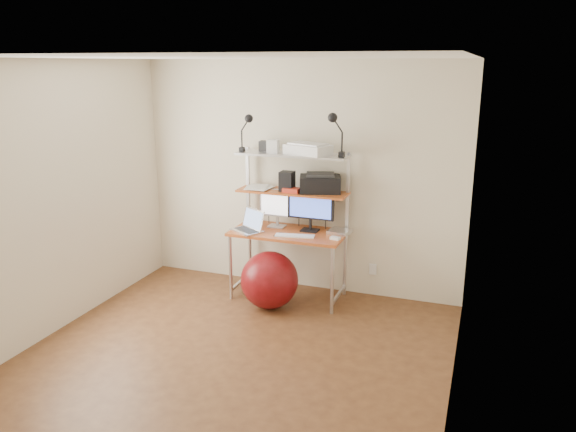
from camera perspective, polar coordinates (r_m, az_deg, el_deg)
name	(u,v)px	position (r m, az deg, el deg)	size (l,w,h in m)	color
room	(228,220)	(4.50, -6.16, -0.36)	(3.60, 3.60, 3.60)	brown
computer_desk	(290,210)	(5.92, 0.24, 0.59)	(1.20, 0.60, 1.57)	#C85026
wall_outlet	(373,269)	(6.17, 8.62, -5.37)	(0.08, 0.01, 0.12)	white
monitor_silver	(277,205)	(6.04, -1.10, 1.08)	(0.40, 0.14, 0.44)	silver
monitor_black	(311,207)	(5.89, 2.32, 0.88)	(0.51, 0.15, 0.51)	black
laptop	(250,226)	(5.95, -3.89, -1.04)	(0.42, 0.39, 0.29)	silver
keyboard	(295,236)	(5.76, 0.69, -2.02)	(0.40, 0.12, 0.01)	white
mouse	(335,238)	(5.67, 4.82, -2.26)	(0.10, 0.06, 0.03)	white
mac_mini	(340,232)	(5.87, 5.29, -1.59)	(0.22, 0.22, 0.04)	silver
phone	(279,235)	(5.79, -0.88, -1.91)	(0.07, 0.12, 0.01)	black
printer	(320,183)	(5.87, 3.28, 3.34)	(0.49, 0.40, 0.20)	black
nas_cube	(287,181)	(5.91, -0.10, 3.55)	(0.14, 0.14, 0.21)	black
red_box	(292,190)	(5.86, 0.36, 2.64)	(0.17, 0.11, 0.05)	red
scanner	(308,149)	(5.80, 2.05, 6.83)	(0.51, 0.41, 0.12)	white
box_white	(273,146)	(5.89, -1.54, 7.09)	(0.12, 0.10, 0.14)	white
box_grey	(265,146)	(6.03, -2.39, 7.13)	(0.11, 0.11, 0.11)	#2D2D2F
clip_lamp_left	(247,125)	(5.92, -4.15, 9.25)	(0.16, 0.09, 0.40)	black
clip_lamp_right	(335,125)	(5.62, 4.75, 9.21)	(0.17, 0.10, 0.44)	black
exercise_ball	(269,280)	(5.81, -1.90, -6.52)	(0.60, 0.60, 0.60)	maroon
paper_stack	(258,187)	(6.08, -3.05, 2.95)	(0.34, 0.35, 0.02)	white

